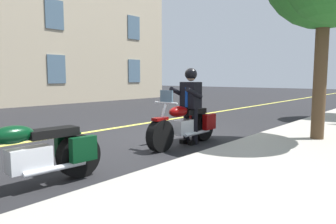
# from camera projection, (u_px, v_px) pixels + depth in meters

# --- Properties ---
(ground_plane) EXTENTS (80.00, 80.00, 0.00)m
(ground_plane) POSITION_uv_depth(u_px,v_px,m) (167.00, 136.00, 8.16)
(ground_plane) COLOR black
(lane_center_stripe) EXTENTS (60.00, 0.16, 0.01)m
(lane_center_stripe) POSITION_uv_depth(u_px,v_px,m) (117.00, 128.00, 9.45)
(lane_center_stripe) COLOR #E5DB4C
(lane_center_stripe) RESTS_ON ground_plane
(motorcycle_main) EXTENTS (2.21, 0.60, 1.26)m
(motorcycle_main) POSITION_uv_depth(u_px,v_px,m) (185.00, 125.00, 7.01)
(motorcycle_main) COLOR black
(motorcycle_main) RESTS_ON ground_plane
(rider_main) EXTENTS (0.62, 0.54, 1.74)m
(rider_main) POSITION_uv_depth(u_px,v_px,m) (190.00, 99.00, 7.09)
(rider_main) COLOR black
(rider_main) RESTS_ON ground_plane
(motorcycle_parked) EXTENTS (2.22, 0.66, 1.26)m
(motorcycle_parked) POSITION_uv_depth(u_px,v_px,m) (32.00, 156.00, 4.23)
(motorcycle_parked) COLOR black
(motorcycle_parked) RESTS_ON ground_plane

